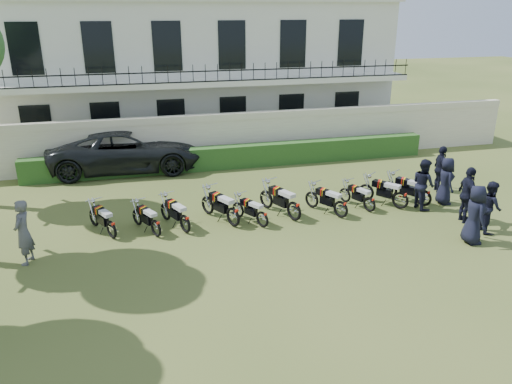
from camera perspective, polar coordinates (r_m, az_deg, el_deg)
ground at (r=15.73m, az=-0.39°, el=-5.14°), size 100.00×100.00×0.00m
perimeter_wall at (r=22.74m, az=-5.30°, el=6.05°), size 30.00×0.35×2.30m
hedge at (r=22.33m, az=-2.37°, el=4.06°), size 18.00×0.60×1.00m
building at (r=28.11m, az=-7.51°, el=13.98°), size 20.40×9.60×7.40m
motorcycle_0 at (r=16.04m, az=-16.22°, el=-3.68°), size 0.94×1.66×0.99m
motorcycle_1 at (r=15.83m, az=-11.39°, el=-3.64°), size 0.89×1.59×0.95m
motorcycle_2 at (r=15.94m, az=-8.12°, el=-3.13°), size 0.89×1.76×1.03m
motorcycle_3 at (r=16.23m, az=-2.63°, el=-2.34°), size 1.05×1.86×1.11m
motorcycle_4 at (r=16.19m, az=0.73°, el=-2.70°), size 0.92×1.51×0.93m
motorcycle_5 at (r=16.69m, az=4.38°, el=-1.67°), size 1.03×1.94×1.14m
motorcycle_6 at (r=17.14m, az=9.69°, el=-1.50°), size 1.01×1.67×1.02m
motorcycle_7 at (r=17.85m, az=12.87°, el=-0.99°), size 0.79×1.59×0.92m
motorcycle_8 at (r=18.36m, az=16.21°, el=-0.47°), size 1.24×1.63×1.07m
motorcycle_9 at (r=18.84m, az=18.64°, el=-0.20°), size 1.15×1.70×1.07m
suv at (r=22.58m, az=-14.55°, el=4.69°), size 6.67×3.26×1.82m
inspector at (r=15.23m, az=-25.06°, el=-4.20°), size 0.61×0.78×1.88m
officer_0 at (r=16.38m, az=23.73°, el=-2.37°), size 0.71×0.97×1.84m
officer_1 at (r=17.44m, az=25.15°, el=-1.53°), size 0.81×0.95×1.69m
officer_2 at (r=17.86m, az=23.02°, el=-0.32°), size 0.67×1.19×1.91m
officer_3 at (r=19.30m, az=20.85°, el=1.19°), size 0.68×0.93×1.74m
officer_4 at (r=18.57m, az=18.57°, el=0.88°), size 0.74×0.92×1.82m
officer_5 at (r=20.52m, az=20.34°, el=2.47°), size 0.69×1.14×1.81m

